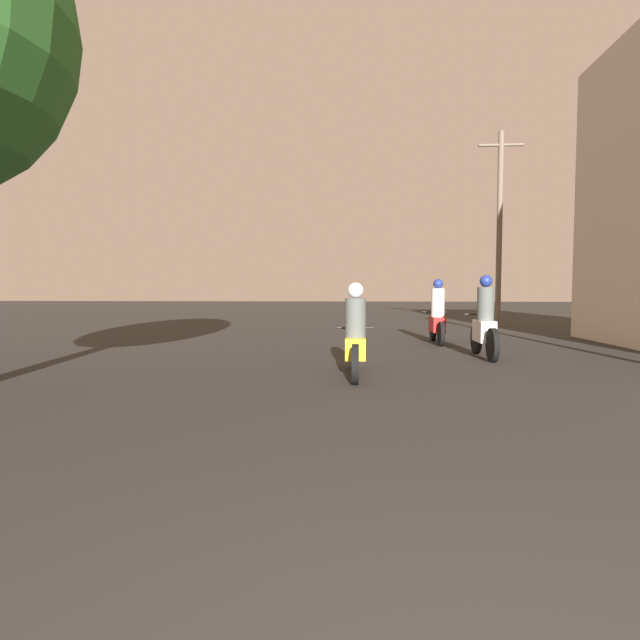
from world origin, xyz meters
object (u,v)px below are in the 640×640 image
(motorcycle_yellow, at_px, (355,339))
(utility_pole_far, at_px, (500,225))
(motorcycle_red, at_px, (437,318))
(motorcycle_white, at_px, (484,325))

(motorcycle_yellow, relative_size, utility_pole_far, 0.28)
(motorcycle_red, bearing_deg, motorcycle_white, -82.70)
(utility_pole_far, bearing_deg, motorcycle_yellow, -115.23)
(motorcycle_white, relative_size, motorcycle_red, 1.02)
(utility_pole_far, bearing_deg, motorcycle_red, -117.39)
(motorcycle_white, distance_m, utility_pole_far, 9.67)
(motorcycle_white, xyz_separation_m, utility_pole_far, (2.69, 8.78, 3.04))
(motorcycle_yellow, relative_size, motorcycle_red, 1.06)
(motorcycle_red, bearing_deg, utility_pole_far, 59.38)
(motorcycle_white, bearing_deg, motorcycle_yellow, -129.20)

